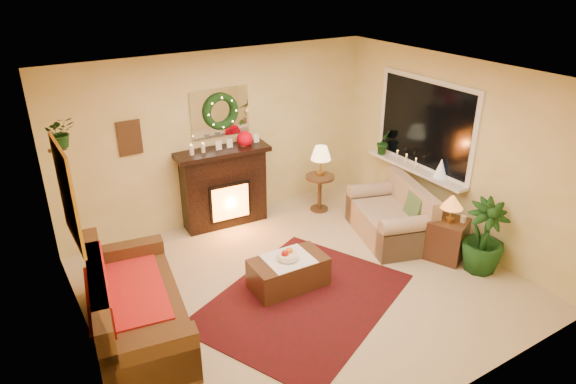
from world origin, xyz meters
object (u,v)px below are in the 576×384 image
side_table_round (320,192)px  loveseat (390,211)px  fireplace (224,190)px  end_table_square (447,240)px  coffee_table (288,272)px  sofa (137,300)px

side_table_round → loveseat: bearing=-74.3°
fireplace → loveseat: 2.50m
loveseat → side_table_round: (-0.35, 1.26, -0.09)m
end_table_square → loveseat: bearing=107.7°
end_table_square → coffee_table: end_table_square is taller
end_table_square → coffee_table: (-2.20, 0.56, -0.06)m
side_table_round → end_table_square: side_table_round is taller
sofa → end_table_square: sofa is taller
side_table_round → coffee_table: side_table_round is taller
loveseat → sofa: bearing=-160.0°
side_table_round → end_table_square: (0.63, -2.11, -0.05)m
sofa → end_table_square: 4.09m
loveseat → side_table_round: size_ratio=2.37×
sofa → fireplace: size_ratio=1.62×
side_table_round → fireplace: bearing=164.5°
sofa → coffee_table: 1.85m
fireplace → side_table_round: (1.50, -0.41, -0.23)m
end_table_square → coffee_table: bearing=165.6°
loveseat → end_table_square: (0.27, -0.86, -0.15)m
side_table_round → end_table_square: size_ratio=1.05×
sofa → end_table_square: size_ratio=3.55×
end_table_square → coffee_table: 2.27m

